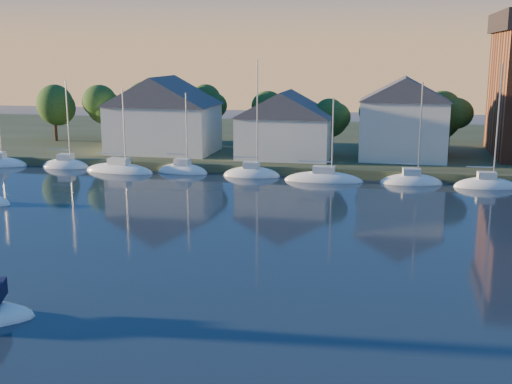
% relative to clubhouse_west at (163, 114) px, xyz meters
% --- Properties ---
extents(shoreline_land, '(160.00, 50.00, 2.00)m').
position_rel_clubhouse_west_xyz_m(shoreline_land, '(22.00, 17.00, -5.93)').
color(shoreline_land, '#303B22').
rests_on(shoreline_land, ground).
extents(wooden_dock, '(120.00, 3.00, 1.00)m').
position_rel_clubhouse_west_xyz_m(wooden_dock, '(22.00, -6.00, -5.93)').
color(wooden_dock, brown).
rests_on(wooden_dock, ground).
extents(clubhouse_west, '(13.65, 9.45, 9.64)m').
position_rel_clubhouse_west_xyz_m(clubhouse_west, '(0.00, 0.00, 0.00)').
color(clubhouse_west, beige).
rests_on(clubhouse_west, shoreline_land).
extents(clubhouse_centre, '(11.55, 8.40, 8.08)m').
position_rel_clubhouse_west_xyz_m(clubhouse_centre, '(16.00, -1.00, -0.80)').
color(clubhouse_centre, beige).
rests_on(clubhouse_centre, shoreline_land).
extents(clubhouse_east, '(10.50, 8.40, 9.80)m').
position_rel_clubhouse_west_xyz_m(clubhouse_east, '(30.00, 1.00, 0.07)').
color(clubhouse_east, beige).
rests_on(clubhouse_east, shoreline_land).
extents(tree_line, '(93.40, 5.40, 8.90)m').
position_rel_clubhouse_west_xyz_m(tree_line, '(24.00, 5.00, 1.24)').
color(tree_line, '#39241A').
rests_on(tree_line, shoreline_land).
extents(moored_fleet, '(87.50, 2.40, 12.05)m').
position_rel_clubhouse_west_xyz_m(moored_fleet, '(22.00, -9.00, -5.83)').
color(moored_fleet, white).
rests_on(moored_fleet, ground).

